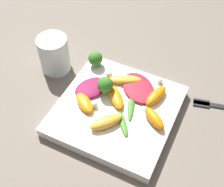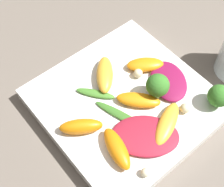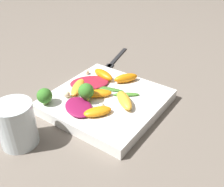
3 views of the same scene
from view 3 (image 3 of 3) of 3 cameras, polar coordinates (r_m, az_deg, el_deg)
ground_plane at (r=0.62m, az=-1.25°, el=-2.67°), size 2.40×2.40×0.00m
plate at (r=0.61m, az=-1.27°, el=-1.71°), size 0.24×0.24×0.03m
drinking_glass at (r=0.53m, az=-20.06°, el=-6.34°), size 0.07×0.07×0.09m
fork at (r=0.82m, az=0.46°, el=7.22°), size 0.05×0.16×0.01m
radicchio_leaf_0 at (r=0.65m, az=-4.91°, el=2.38°), size 0.11×0.12×0.01m
radicchio_leaf_1 at (r=0.57m, az=-7.29°, el=-2.90°), size 0.10×0.09×0.01m
orange_segment_0 at (r=0.55m, az=-3.16°, el=-3.93°), size 0.06×0.06×0.02m
orange_segment_1 at (r=0.63m, az=-7.45°, el=1.40°), size 0.05×0.08×0.02m
orange_segment_2 at (r=0.66m, az=2.96°, el=3.42°), size 0.05×0.06×0.02m
orange_segment_3 at (r=0.60m, az=-3.21°, el=0.02°), size 0.07×0.06×0.02m
orange_segment_4 at (r=0.58m, az=2.95°, el=-1.32°), size 0.07×0.07×0.02m
orange_segment_5 at (r=0.68m, az=-1.90°, el=4.15°), size 0.07×0.04×0.02m
broccoli_floret_0 at (r=0.59m, az=-14.47°, el=-0.53°), size 0.03×0.03×0.04m
broccoli_floret_1 at (r=0.58m, az=-5.66°, el=0.42°), size 0.04×0.04×0.05m
arugula_sprig_0 at (r=0.63m, az=-1.38°, el=1.11°), size 0.09×0.04×0.01m
arugula_sprig_1 at (r=0.61m, az=3.12°, el=-0.20°), size 0.06×0.05×0.01m
macadamia_nut_0 at (r=0.61m, az=-9.80°, el=-0.19°), size 0.02×0.02×0.02m
macadamia_nut_1 at (r=0.56m, az=-2.30°, el=-2.76°), size 0.01×0.01×0.01m
macadamia_nut_2 at (r=0.70m, az=-5.50°, el=4.69°), size 0.01×0.01×0.01m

